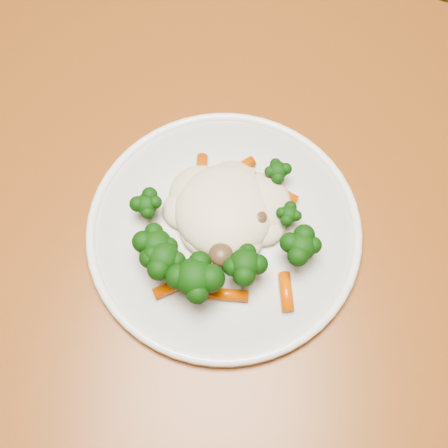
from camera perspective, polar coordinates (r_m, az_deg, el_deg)
name	(u,v)px	position (r m, az deg, el deg)	size (l,w,h in m)	color
dining_table	(229,267)	(0.69, 0.50, -4.39)	(1.46, 1.18, 0.75)	#955322
plate	(224,230)	(0.60, 0.00, -0.57)	(0.29, 0.29, 0.01)	white
meal	(217,231)	(0.57, -0.70, -0.71)	(0.20, 0.19, 0.05)	beige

